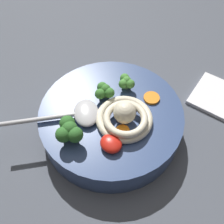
# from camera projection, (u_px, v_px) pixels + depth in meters

# --- Properties ---
(table_slab) EXTENTS (1.25, 1.25, 0.04)m
(table_slab) POSITION_uv_depth(u_px,v_px,m) (117.00, 128.00, 0.53)
(table_slab) COLOR #474C56
(table_slab) RESTS_ON ground
(soup_bowl) EXTENTS (0.26, 0.26, 0.06)m
(soup_bowl) POSITION_uv_depth(u_px,v_px,m) (112.00, 121.00, 0.48)
(soup_bowl) COLOR #334775
(soup_bowl) RESTS_ON table_slab
(noodle_pile) EXTENTS (0.11, 0.11, 0.04)m
(noodle_pile) POSITION_uv_depth(u_px,v_px,m) (125.00, 117.00, 0.44)
(noodle_pile) COLOR beige
(noodle_pile) RESTS_ON soup_bowl
(soup_spoon) EXTENTS (0.13, 0.16, 0.02)m
(soup_spoon) POSITION_uv_depth(u_px,v_px,m) (78.00, 114.00, 0.45)
(soup_spoon) COLOR #B7B7BC
(soup_spoon) RESTS_ON soup_bowl
(chili_sauce_dollop) EXTENTS (0.04, 0.03, 0.02)m
(chili_sauce_dollop) POSITION_uv_depth(u_px,v_px,m) (111.00, 144.00, 0.41)
(chili_sauce_dollop) COLOR red
(chili_sauce_dollop) RESTS_ON soup_bowl
(broccoli_floret_beside_chili) EXTENTS (0.04, 0.03, 0.03)m
(broccoli_floret_beside_chili) POSITION_uv_depth(u_px,v_px,m) (103.00, 92.00, 0.46)
(broccoli_floret_beside_chili) COLOR #7A9E60
(broccoli_floret_beside_chili) RESTS_ON soup_bowl
(broccoli_floret_rear) EXTENTS (0.03, 0.03, 0.03)m
(broccoli_floret_rear) POSITION_uv_depth(u_px,v_px,m) (126.00, 82.00, 0.48)
(broccoli_floret_rear) COLOR #7A9E60
(broccoli_floret_rear) RESTS_ON soup_bowl
(broccoli_floret_near_spoon) EXTENTS (0.05, 0.04, 0.04)m
(broccoli_floret_near_spoon) POSITION_uv_depth(u_px,v_px,m) (69.00, 131.00, 0.41)
(broccoli_floret_near_spoon) COLOR #7A9E60
(broccoli_floret_near_spoon) RESTS_ON soup_bowl
(carrot_slice_left) EXTENTS (0.02, 0.02, 0.01)m
(carrot_slice_left) POSITION_uv_depth(u_px,v_px,m) (123.00, 132.00, 0.43)
(carrot_slice_left) COLOR orange
(carrot_slice_left) RESTS_ON soup_bowl
(carrot_slice_beside_noodles) EXTENTS (0.03, 0.03, 0.00)m
(carrot_slice_beside_noodles) POSITION_uv_depth(u_px,v_px,m) (152.00, 98.00, 0.48)
(carrot_slice_beside_noodles) COLOR orange
(carrot_slice_beside_noodles) RESTS_ON soup_bowl
(carrot_slice_front) EXTENTS (0.03, 0.03, 0.01)m
(carrot_slice_front) POSITION_uv_depth(u_px,v_px,m) (131.00, 105.00, 0.47)
(carrot_slice_front) COLOR orange
(carrot_slice_front) RESTS_ON soup_bowl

